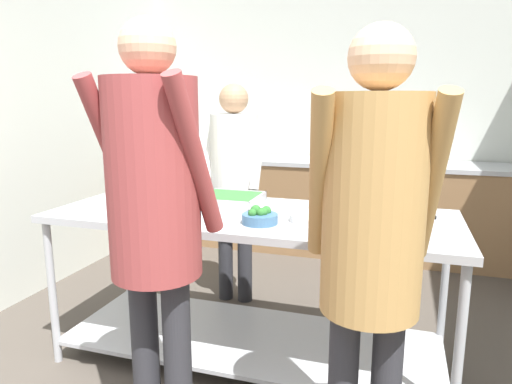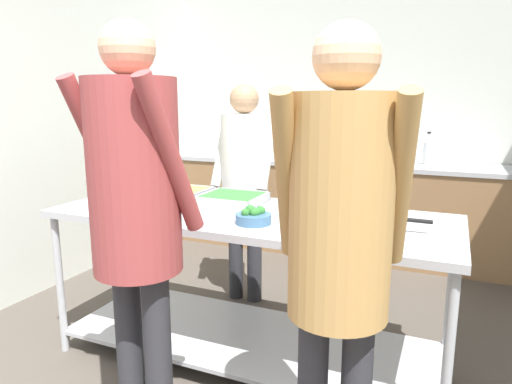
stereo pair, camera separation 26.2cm
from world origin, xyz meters
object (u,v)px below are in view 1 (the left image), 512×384
at_px(serving_tray_roast, 230,199).
at_px(cook_behind_counter, 234,171).
at_px(sauce_pan, 382,218).
at_px(guest_serving_right, 372,229).
at_px(broccoli_bowl, 260,217).
at_px(plate_stack, 313,218).
at_px(water_bottle, 404,148).
at_px(guest_serving_left, 154,202).
at_px(serving_tray_vegetables, 166,194).

relative_size(serving_tray_roast, cook_behind_counter, 0.22).
bearing_deg(sauce_pan, guest_serving_right, -90.63).
bearing_deg(serving_tray_roast, broccoli_bowl, -51.37).
bearing_deg(guest_serving_right, broccoli_bowl, 132.78).
height_order(serving_tray_roast, plate_stack, serving_tray_roast).
distance_m(serving_tray_roast, water_bottle, 2.24).
bearing_deg(guest_serving_left, serving_tray_roast, 94.26).
distance_m(sauce_pan, guest_serving_right, 0.80).
height_order(sauce_pan, water_bottle, water_bottle).
distance_m(plate_stack, cook_behind_counter, 1.10).
xyz_separation_m(cook_behind_counter, water_bottle, (1.18, 1.44, 0.06)).
distance_m(serving_tray_vegetables, broccoli_bowl, 0.88).
relative_size(serving_tray_roast, sauce_pan, 0.99).
xyz_separation_m(guest_serving_left, cook_behind_counter, (-0.25, 1.58, -0.12)).
relative_size(plate_stack, water_bottle, 0.84).
bearing_deg(guest_serving_right, serving_tray_roast, 131.28).
xyz_separation_m(sauce_pan, guest_serving_right, (-0.01, -0.78, 0.16)).
height_order(plate_stack, cook_behind_counter, cook_behind_counter).
xyz_separation_m(plate_stack, water_bottle, (0.44, 2.26, 0.16)).
height_order(guest_serving_right, water_bottle, guest_serving_right).
relative_size(broccoli_bowl, cook_behind_counter, 0.11).
distance_m(serving_tray_vegetables, cook_behind_counter, 0.59).
relative_size(serving_tray_vegetables, serving_tray_roast, 1.33).
bearing_deg(serving_tray_vegetables, sauce_pan, -11.74).
bearing_deg(water_bottle, plate_stack, -101.11).
height_order(serving_tray_vegetables, water_bottle, water_bottle).
bearing_deg(guest_serving_left, water_bottle, 72.91).
xyz_separation_m(serving_tray_roast, guest_serving_left, (0.08, -1.02, 0.21)).
bearing_deg(broccoli_bowl, cook_behind_counter, 117.26).
bearing_deg(guest_serving_right, serving_tray_vegetables, 141.89).
bearing_deg(serving_tray_vegetables, cook_behind_counter, 61.49).
bearing_deg(broccoli_bowl, guest_serving_right, -47.22).
distance_m(broccoli_bowl, cook_behind_counter, 1.06).
bearing_deg(plate_stack, guest_serving_left, -122.49).
distance_m(serving_tray_roast, broccoli_bowl, 0.49).
bearing_deg(guest_serving_right, guest_serving_left, 179.68).
bearing_deg(broccoli_bowl, guest_serving_left, -110.11).
xyz_separation_m(serving_tray_vegetables, sauce_pan, (1.37, -0.28, 0.01)).
bearing_deg(guest_serving_left, broccoli_bowl, 69.89).
bearing_deg(plate_stack, cook_behind_counter, 132.21).
distance_m(guest_serving_left, guest_serving_right, 0.82).
bearing_deg(guest_serving_right, sauce_pan, 89.37).
bearing_deg(guest_serving_left, serving_tray_vegetables, 116.78).
bearing_deg(water_bottle, broccoli_bowl, -106.27).
xyz_separation_m(serving_tray_vegetables, broccoli_bowl, (0.77, -0.43, 0.01)).
height_order(serving_tray_roast, broccoli_bowl, broccoli_bowl).
xyz_separation_m(serving_tray_vegetables, serving_tray_roast, (0.46, -0.04, -0.00)).
bearing_deg(serving_tray_roast, guest_serving_left, -85.74).
height_order(serving_tray_roast, cook_behind_counter, cook_behind_counter).
bearing_deg(serving_tray_vegetables, broccoli_bowl, -29.10).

